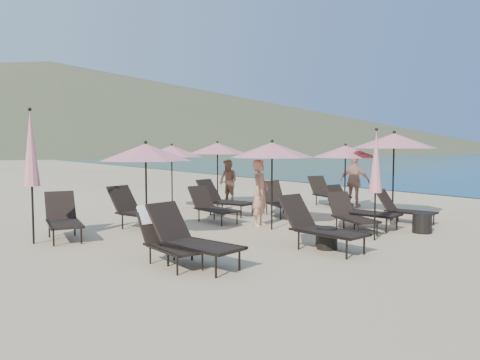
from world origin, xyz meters
TOP-DOWN VIEW (x-y plane):
  - ground at (0.00, 0.00)m, footprint 800.00×800.00m
  - volcanic_headland at (71.37, 302.62)m, footprint 690.00×690.00m
  - lounger_0 at (-4.16, -0.35)m, footprint 1.13×1.91m
  - lounger_1 at (-4.44, 0.04)m, footprint 0.65×1.58m
  - lounger_2 at (-1.48, -0.65)m, footprint 0.94×1.88m
  - lounger_3 at (0.54, 0.36)m, footprint 1.03×1.67m
  - lounger_4 at (1.13, 0.61)m, footprint 1.08×1.92m
  - lounger_5 at (2.60, 0.41)m, footprint 0.94×1.62m
  - lounger_6 at (-5.35, 3.38)m, footprint 0.88×1.80m
  - lounger_7 at (-3.49, 3.61)m, footprint 1.25×1.93m
  - lounger_8 at (-1.43, 3.52)m, footprint 0.77×1.68m
  - lounger_9 at (-0.47, 4.44)m, footprint 1.25×1.93m
  - lounger_10 at (0.81, 3.44)m, footprint 1.11×1.83m
  - lounger_11 at (3.63, 4.24)m, footprint 0.96×1.83m
  - umbrella_open_0 at (-3.92, 2.10)m, footprint 2.01×2.01m
  - umbrella_open_1 at (-0.85, 1.64)m, footprint 2.05×2.05m
  - umbrella_open_2 at (2.94, 1.01)m, footprint 2.30×2.30m
  - umbrella_open_3 at (-1.34, 6.13)m, footprint 1.99×1.99m
  - umbrella_open_4 at (0.44, 6.27)m, footprint 2.08×2.08m
  - umbrella_open_5 at (2.53, 2.42)m, footprint 1.98×1.98m
  - umbrella_closed_0 at (0.16, -0.67)m, footprint 0.28×0.28m
  - umbrella_closed_1 at (-6.01, 3.11)m, footprint 0.33×0.33m
  - side_table_0 at (-1.31, -0.71)m, footprint 0.41×0.41m
  - side_table_1 at (1.80, -0.71)m, footprint 0.45×0.45m
  - beachgoer_a at (-0.78, 2.21)m, footprint 0.74×0.67m
  - beachgoer_b at (1.34, 6.99)m, footprint 0.71×0.85m
  - beachgoer_c at (4.12, 3.47)m, footprint 0.79×1.11m

SIDE VIEW (x-z plane):
  - ground at x=0.00m, z-range 0.00..0.00m
  - side_table_0 at x=-1.31m, z-range 0.00..0.44m
  - side_table_1 at x=1.80m, z-range 0.00..0.47m
  - lounger_5 at x=2.60m, z-range -0.03..0.85m
  - lounger_3 at x=0.54m, z-range -0.03..0.87m
  - lounger_8 at x=-1.43m, z-range -0.03..0.91m
  - lounger_1 at x=-4.44m, z-range -0.02..0.94m
  - lounger_10 at x=0.81m, z-range -0.03..0.96m
  - lounger_6 at x=-5.35m, z-range -0.03..0.96m
  - lounger_11 at x=3.63m, z-range -0.03..0.97m
  - lounger_0 at x=-4.16m, z-range -0.03..1.00m
  - lounger_9 at x=-0.47m, z-range -0.03..1.00m
  - lounger_7 at x=-3.49m, z-range -0.03..1.00m
  - lounger_2 at x=-1.48m, z-range -0.03..1.00m
  - lounger_4 at x=1.13m, z-range -0.03..1.01m
  - beachgoer_b at x=1.34m, z-range 0.00..1.57m
  - beachgoer_a at x=-0.78m, z-range 0.00..1.70m
  - beachgoer_c at x=4.12m, z-range 0.00..1.75m
  - umbrella_closed_0 at x=0.16m, z-range 0.48..2.91m
  - umbrella_open_5 at x=2.53m, z-range 0.82..2.95m
  - umbrella_open_3 at x=-1.34m, z-range 0.82..2.96m
  - umbrella_open_0 at x=-3.92m, z-range 0.83..2.99m
  - umbrella_open_1 at x=-0.85m, z-range 0.85..3.05m
  - umbrella_closed_1 at x=-6.01m, z-range 0.55..3.39m
  - umbrella_open_4 at x=0.44m, z-range 0.86..3.10m
  - umbrella_open_2 at x=2.94m, z-range 0.95..3.43m
  - volcanic_headland at x=71.37m, z-range -1.01..53.99m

